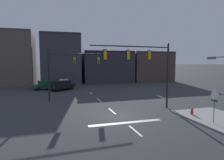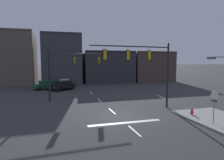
# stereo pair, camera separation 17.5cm
# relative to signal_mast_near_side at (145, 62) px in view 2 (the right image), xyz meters

# --- Properties ---
(ground_plane) EXTENTS (400.00, 400.00, 0.00)m
(ground_plane) POSITION_rel_signal_mast_near_side_xyz_m (-3.45, -1.53, -5.04)
(ground_plane) COLOR #353538
(sidewalk_near_corner) EXTENTS (5.00, 8.00, 0.15)m
(sidewalk_near_corner) POSITION_rel_signal_mast_near_side_xyz_m (4.69, -5.53, -4.96)
(sidewalk_near_corner) COLOR gray
(sidewalk_near_corner) RESTS_ON ground
(stop_bar_paint) EXTENTS (6.40, 0.50, 0.01)m
(stop_bar_paint) POSITION_rel_signal_mast_near_side_xyz_m (-3.45, -3.53, -5.03)
(stop_bar_paint) COLOR silver
(stop_bar_paint) RESTS_ON ground
(lane_centreline) EXTENTS (0.16, 26.40, 0.01)m
(lane_centreline) POSITION_rel_signal_mast_near_side_xyz_m (-3.45, 0.47, -5.03)
(lane_centreline) COLOR silver
(lane_centreline) RESTS_ON ground
(signal_mast_near_side) EXTENTS (8.88, 1.16, 7.13)m
(signal_mast_near_side) POSITION_rel_signal_mast_near_side_xyz_m (0.00, 0.00, 0.00)
(signal_mast_near_side) COLOR black
(signal_mast_near_side) RESTS_ON ground
(signal_mast_far_side) EXTENTS (8.55, 0.50, 6.71)m
(signal_mast_far_side) POSITION_rel_signal_mast_near_side_xyz_m (-7.18, 7.60, -0.49)
(signal_mast_far_side) COLOR black
(signal_mast_far_side) RESTS_ON ground
(stop_sign) EXTENTS (0.76, 0.64, 2.83)m
(stop_sign) POSITION_rel_signal_mast_near_side_xyz_m (3.21, -6.06, -2.89)
(stop_sign) COLOR #56565B
(stop_sign) RESTS_ON ground
(car_lot_nearside) EXTENTS (4.57, 4.13, 1.61)m
(car_lot_nearside) POSITION_rel_signal_mast_near_side_xyz_m (-7.66, 16.88, -4.18)
(car_lot_nearside) COLOR black
(car_lot_nearside) RESTS_ON ground
(car_lot_middle) EXTENTS (2.23, 4.58, 1.61)m
(car_lot_middle) POSITION_rel_signal_mast_near_side_xyz_m (-7.21, 19.66, -4.18)
(car_lot_middle) COLOR silver
(car_lot_middle) RESTS_ON ground
(car_lot_farside) EXTENTS (4.75, 3.37, 1.61)m
(car_lot_farside) POSITION_rel_signal_mast_near_side_xyz_m (-10.48, 18.72, -4.18)
(car_lot_farside) COLOR #143D28
(car_lot_farside) RESTS_ON ground
(fire_hydrant) EXTENTS (0.40, 0.30, 0.75)m
(fire_hydrant) POSITION_rel_signal_mast_near_side_xyz_m (3.27, -3.37, -4.71)
(fire_hydrant) COLOR red
(fire_hydrant) RESTS_ON ground
(building_row) EXTENTS (42.54, 12.72, 11.34)m
(building_row) POSITION_rel_signal_mast_near_side_xyz_m (-4.20, 29.40, -0.52)
(building_row) COLOR brown
(building_row) RESTS_ON ground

